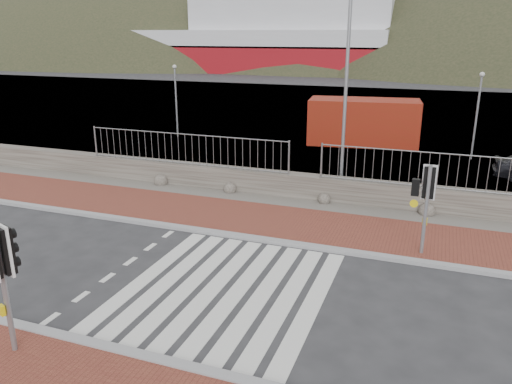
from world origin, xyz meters
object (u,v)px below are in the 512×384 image
at_px(streetlight, 349,87).
at_px(shipping_container, 363,122).
at_px(traffic_signal_far, 426,191).
at_px(ferry, 253,36).
at_px(traffic_signal_near, 0,264).

xyz_separation_m(streetlight, shipping_container, (-0.77, 9.56, -2.79)).
relative_size(traffic_signal_far, shipping_container, 0.44).
height_order(ferry, traffic_signal_far, ferry).
distance_m(ferry, streetlight, 65.23).
bearing_deg(traffic_signal_far, ferry, -63.94).
bearing_deg(shipping_container, streetlight, -92.47).
distance_m(traffic_signal_near, traffic_signal_far, 10.10).
bearing_deg(shipping_container, traffic_signal_near, -105.83).
relative_size(ferry, shipping_container, 8.59).
bearing_deg(shipping_container, traffic_signal_far, -82.17).
bearing_deg(streetlight, shipping_container, 113.95).
relative_size(traffic_signal_near, streetlight, 0.37).
height_order(traffic_signal_far, shipping_container, traffic_signal_far).
height_order(ferry, streetlight, ferry).
distance_m(streetlight, shipping_container, 9.99).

